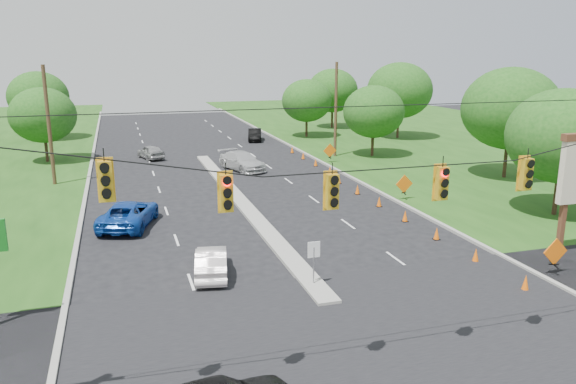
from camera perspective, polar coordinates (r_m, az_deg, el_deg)
name	(u,v)px	position (r m, az deg, el deg)	size (l,w,h in m)	color
ground	(374,357)	(19.66, 8.69, -16.20)	(160.00, 160.00, 0.00)	black
cross_street	(374,357)	(19.66, 8.69, -16.20)	(160.00, 14.00, 0.02)	black
curb_left	(88,183)	(46.34, -19.64, 0.90)	(0.25, 110.00, 0.16)	gray
curb_right	(330,168)	(49.56, 4.33, 2.49)	(0.25, 110.00, 0.16)	gray
median	(240,201)	(38.30, -4.92, -0.95)	(1.00, 34.00, 0.18)	gray
median_sign	(314,255)	(24.06, 2.64, -6.40)	(0.55, 0.06, 2.05)	gray
signal_span	(393,222)	(16.83, 10.62, -3.05)	(25.60, 0.32, 9.00)	#422D1C
utility_pole_far_left	(49,126)	(45.79, -23.11, 6.17)	(0.28, 0.28, 9.00)	#422D1C
utility_pole_far_right	(336,110)	(54.37, 4.88, 8.30)	(0.28, 0.28, 9.00)	#422D1C
cone_0	(525,283)	(26.10, 22.98, -8.49)	(0.32, 0.32, 0.70)	#FF640A
cone_1	(476,255)	(28.66, 18.53, -6.10)	(0.32, 0.32, 0.70)	#FF640A
cone_2	(437,233)	(31.39, 14.87, -4.09)	(0.32, 0.32, 0.70)	#FF640A
cone_3	(405,216)	(34.27, 11.81, -2.39)	(0.32, 0.32, 0.70)	#FF640A
cone_4	(379,201)	(37.25, 9.25, -0.96)	(0.32, 0.32, 0.70)	#FF640A
cone_5	(357,189)	(40.32, 7.07, 0.26)	(0.32, 0.32, 0.70)	#FF640A
cone_6	(339,179)	(43.45, 5.20, 1.31)	(0.32, 0.32, 0.70)	#FF640A
cone_7	(330,170)	(46.84, 4.28, 2.26)	(0.32, 0.32, 0.70)	#FF640A
cone_8	(316,162)	(50.06, 2.83, 3.04)	(0.32, 0.32, 0.70)	#FF640A
cone_9	(303,156)	(53.30, 1.56, 3.72)	(0.32, 0.32, 0.70)	#FF640A
cone_10	(292,150)	(56.58, 0.43, 4.33)	(0.32, 0.32, 0.70)	#FF640A
work_sign_0	(555,253)	(28.03, 25.51, -5.61)	(1.27, 0.58, 1.37)	black
work_sign_1	(404,185)	(38.99, 11.72, 0.72)	(1.27, 0.58, 1.37)	black
work_sign_2	(330,151)	(51.44, 4.28, 4.15)	(1.27, 0.58, 1.37)	black
tree_5	(43,115)	(55.86, -23.65, 7.17)	(5.88, 5.88, 6.86)	black
tree_6	(38,97)	(70.88, -24.03, 8.84)	(6.72, 6.72, 7.84)	black
tree_7	(563,136)	(37.71, 26.16, 5.12)	(6.72, 6.72, 7.84)	black
tree_8	(510,108)	(47.77, 21.65, 7.89)	(7.56, 7.56, 8.82)	black
tree_9	(374,112)	(54.88, 8.70, 8.07)	(5.88, 5.88, 6.86)	black
tree_10	(400,90)	(67.28, 11.27, 10.08)	(7.56, 7.56, 8.82)	black
tree_11	(333,91)	(75.62, 4.55, 10.23)	(6.72, 6.72, 7.84)	black
tree_12	(307,101)	(67.05, 1.91, 9.26)	(5.88, 5.88, 6.86)	black
white_sedan	(211,262)	(25.75, -7.79, -7.05)	(1.38, 3.95, 1.30)	white
blue_pickup	(129,214)	(33.83, -15.87, -2.13)	(2.52, 5.46, 1.52)	#1141A2
silver_car_far	(242,161)	(48.42, -4.70, 3.15)	(2.18, 5.37, 1.56)	#B2B2B2
silver_car_oncoming	(151,152)	(55.03, -13.79, 3.99)	(1.58, 3.93, 1.34)	gray
dark_car_receding	(255,135)	(64.78, -3.39, 5.83)	(1.46, 4.18, 1.38)	black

